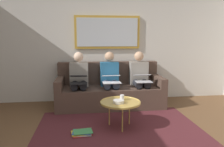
{
  "coord_description": "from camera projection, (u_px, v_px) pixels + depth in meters",
  "views": [
    {
      "loc": [
        0.52,
        2.42,
        1.44
      ],
      "look_at": [
        0.0,
        -1.7,
        0.75
      ],
      "focal_mm": 35.11,
      "sensor_mm": 36.0,
      "label": 1
    }
  ],
  "objects": [
    {
      "name": "laptop_black",
      "position": [
        79.0,
        79.0,
        4.26
      ],
      "size": [
        0.33,
        0.37,
        0.16
      ],
      "color": "black"
    },
    {
      "name": "laptop_white",
      "position": [
        111.0,
        79.0,
        4.33
      ],
      "size": [
        0.35,
        0.35,
        0.15
      ],
      "color": "white"
    },
    {
      "name": "area_rug",
      "position": [
        119.0,
        128.0,
        3.5
      ],
      "size": [
        2.6,
        1.8,
        0.01
      ],
      "primitive_type": "cube",
      "color": "#4C1E23",
      "rests_on": "ground_plane"
    },
    {
      "name": "couch",
      "position": [
        110.0,
        91.0,
        4.69
      ],
      "size": [
        2.2,
        0.9,
        0.9
      ],
      "color": "#4C382D",
      "rests_on": "ground_plane"
    },
    {
      "name": "wall_rear",
      "position": [
        107.0,
        43.0,
        5.0
      ],
      "size": [
        6.0,
        0.12,
        2.6
      ],
      "primitive_type": "cube",
      "color": "beige",
      "rests_on": "ground_plane"
    },
    {
      "name": "person_middle",
      "position": [
        110.0,
        77.0,
        4.57
      ],
      "size": [
        0.38,
        0.58,
        1.14
      ],
      "color": "#235B84",
      "rests_on": "couch"
    },
    {
      "name": "magazine_stack",
      "position": [
        82.0,
        133.0,
        3.27
      ],
      "size": [
        0.33,
        0.25,
        0.05
      ],
      "color": "red",
      "rests_on": "ground_plane"
    },
    {
      "name": "person_left",
      "position": [
        140.0,
        77.0,
        4.65
      ],
      "size": [
        0.38,
        0.58,
        1.14
      ],
      "color": "gray",
      "rests_on": "couch"
    },
    {
      "name": "bowl",
      "position": [
        119.0,
        102.0,
        3.4
      ],
      "size": [
        0.17,
        0.17,
        0.05
      ],
      "primitive_type": "cylinder",
      "color": "beige",
      "rests_on": "coffee_table"
    },
    {
      "name": "framed_mirror",
      "position": [
        107.0,
        32.0,
        4.87
      ],
      "size": [
        1.45,
        0.05,
        0.73
      ],
      "color": "#B7892D"
    },
    {
      "name": "cup",
      "position": [
        122.0,
        98.0,
        3.56
      ],
      "size": [
        0.07,
        0.07,
        0.09
      ],
      "primitive_type": "cylinder",
      "color": "silver",
      "rests_on": "coffee_table"
    },
    {
      "name": "coffee_table",
      "position": [
        120.0,
        102.0,
        3.48
      ],
      "size": [
        0.65,
        0.65,
        0.43
      ],
      "color": "tan",
      "rests_on": "ground_plane"
    },
    {
      "name": "laptop_silver",
      "position": [
        143.0,
        78.0,
        4.41
      ],
      "size": [
        0.32,
        0.35,
        0.15
      ],
      "color": "silver"
    },
    {
      "name": "person_right",
      "position": [
        79.0,
        78.0,
        4.49
      ],
      "size": [
        0.38,
        0.58,
        1.14
      ],
      "color": "gray",
      "rests_on": "couch"
    }
  ]
}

